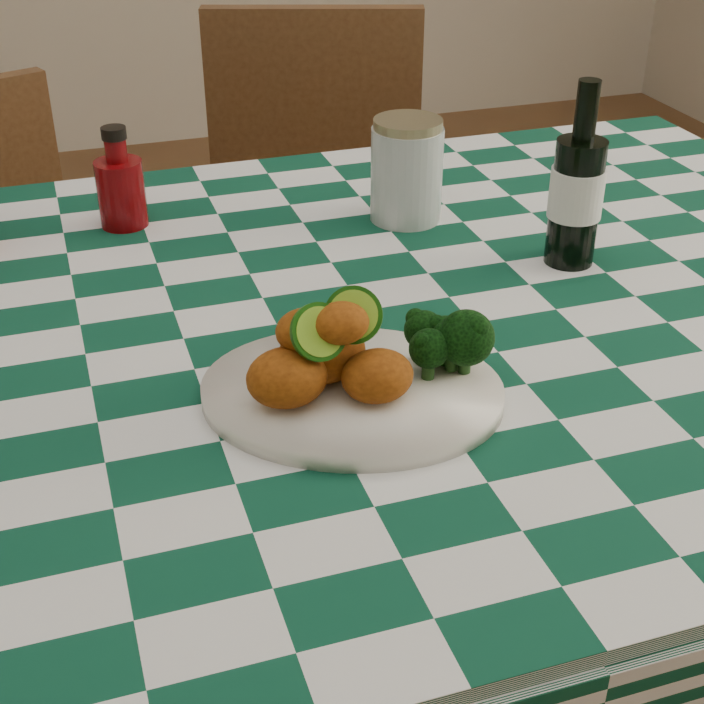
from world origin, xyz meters
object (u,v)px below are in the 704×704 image
object	(u,v)px
plate	(352,393)
wooden_chair_right	(314,273)
dining_table	(289,587)
mason_jar	(407,170)
wooden_chair_left	(18,346)
beer_bottle	(578,175)
fried_chicken_pile	(338,346)
ketchup_bottle	(119,177)

from	to	relation	value
plate	wooden_chair_right	distance (m)	1.00
dining_table	plate	world-z (taller)	plate
mason_jar	wooden_chair_left	xyz separation A→B (m)	(-0.55, 0.47, -0.43)
plate	beer_bottle	world-z (taller)	beer_bottle
fried_chicken_pile	dining_table	bearing A→B (deg)	96.07
fried_chicken_pile	wooden_chair_right	xyz separation A→B (m)	(0.23, 0.91, -0.39)
dining_table	fried_chicken_pile	bearing A→B (deg)	-83.93
dining_table	wooden_chair_right	bearing A→B (deg)	71.29
plate	beer_bottle	size ratio (longest dim) A/B	1.29
plate	wooden_chair_left	xyz separation A→B (m)	(-0.34, 0.87, -0.37)
plate	mason_jar	bearing A→B (deg)	62.68
beer_bottle	wooden_chair_right	bearing A→B (deg)	100.53
plate	mason_jar	world-z (taller)	mason_jar
plate	mason_jar	xyz separation A→B (m)	(0.21, 0.40, 0.06)
ketchup_bottle	wooden_chair_right	bearing A→B (deg)	47.85
fried_chicken_pile	ketchup_bottle	world-z (taller)	ketchup_bottle
fried_chicken_pile	ketchup_bottle	bearing A→B (deg)	106.00
wooden_chair_left	wooden_chair_right	xyz separation A→B (m)	(0.56, 0.04, 0.04)
wooden_chair_left	wooden_chair_right	world-z (taller)	wooden_chair_right
dining_table	wooden_chair_left	distance (m)	0.77
plate	mason_jar	size ratio (longest dim) A/B	2.12
plate	beer_bottle	distance (m)	0.42
plate	ketchup_bottle	world-z (taller)	ketchup_bottle
mason_jar	wooden_chair_right	xyz separation A→B (m)	(0.01, 0.51, -0.39)
dining_table	mason_jar	xyz separation A→B (m)	(0.24, 0.23, 0.46)
beer_bottle	wooden_chair_left	size ratio (longest dim) A/B	0.26
ketchup_bottle	wooden_chair_left	size ratio (longest dim) A/B	0.16
dining_table	mason_jar	size ratio (longest dim) A/B	12.15
plate	wooden_chair_left	size ratio (longest dim) A/B	0.34
mason_jar	beer_bottle	size ratio (longest dim) A/B	0.61
dining_table	wooden_chair_right	distance (m)	0.79
mason_jar	wooden_chair_right	distance (m)	0.64
dining_table	fried_chicken_pile	xyz separation A→B (m)	(0.02, -0.17, 0.46)
wooden_chair_left	fried_chicken_pile	bearing A→B (deg)	-90.30
mason_jar	wooden_chair_right	bearing A→B (deg)	88.55
plate	wooden_chair_right	xyz separation A→B (m)	(0.22, 0.91, -0.33)
beer_bottle	wooden_chair_right	xyz separation A→B (m)	(-0.13, 0.70, -0.44)
fried_chicken_pile	mason_jar	xyz separation A→B (m)	(0.22, 0.40, 0.00)
plate	beer_bottle	bearing A→B (deg)	31.22
wooden_chair_left	mason_jar	bearing A→B (deg)	-61.51
dining_table	fried_chicken_pile	world-z (taller)	fried_chicken_pile
beer_bottle	wooden_chair_right	size ratio (longest dim) A/B	0.24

